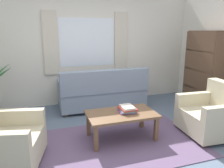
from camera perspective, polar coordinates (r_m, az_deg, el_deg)
ground_plane at (r=3.51m, az=1.72°, el=-15.44°), size 6.24×6.24×0.00m
wall_back at (r=5.26m, az=-6.63°, el=9.22°), size 5.32×0.12×2.60m
window_with_curtains at (r=5.17m, az=-6.48°, el=10.81°), size 1.98×0.07×1.40m
area_rug at (r=3.51m, az=1.72°, el=-15.35°), size 2.55×1.62×0.01m
couch at (r=4.86m, az=-2.47°, el=-2.26°), size 1.90×0.82×0.92m
armchair_left at (r=3.18m, az=-26.97°, el=-13.22°), size 0.99×1.01×0.88m
armchair_right at (r=4.02m, az=24.88°, el=-7.30°), size 0.87×0.89×0.88m
coffee_table at (r=3.51m, az=2.51°, el=-8.51°), size 1.10×0.64×0.44m
book_stack_on_table at (r=3.53m, az=3.98°, el=-6.59°), size 0.28×0.29×0.10m
bookshelf at (r=5.25m, az=22.63°, el=2.58°), size 0.30×0.94×1.72m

